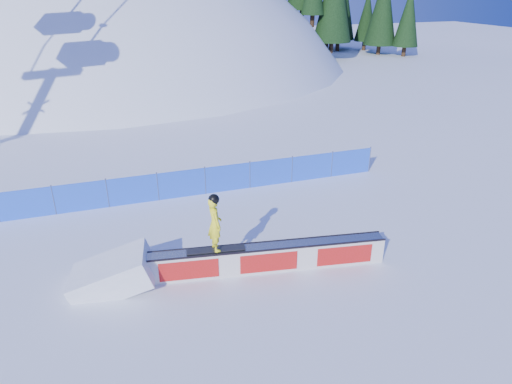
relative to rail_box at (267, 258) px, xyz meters
name	(u,v)px	position (x,y,z in m)	size (l,w,h in m)	color
ground	(147,261)	(-3.56, 1.73, -0.45)	(160.00, 160.00, 0.00)	white
snow_hill	(124,207)	(-3.56, 43.73, -18.45)	(64.00, 64.00, 64.00)	silver
safety_fence	(133,190)	(-3.56, 6.23, 0.16)	(22.05, 0.05, 1.30)	blue
rail_box	(267,258)	(0.00, 0.00, 0.00)	(7.52, 1.69, 0.90)	silver
snow_ramp	(114,285)	(-4.65, 0.73, -0.45)	(2.33, 1.55, 0.87)	white
snowboarder	(215,223)	(-1.58, 0.25, 1.37)	(1.81, 0.66, 1.86)	black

